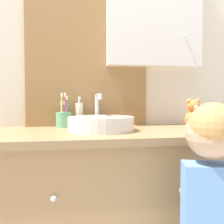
{
  "coord_description": "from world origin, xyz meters",
  "views": [
    {
      "loc": [
        -0.21,
        -0.95,
        0.99
      ],
      "look_at": [
        0.0,
        0.27,
        0.93
      ],
      "focal_mm": 40.0,
      "sensor_mm": 36.0,
      "label": 1
    }
  ],
  "objects_px": {
    "teddy_bear": "(193,115)",
    "soap_dispenser": "(79,114)",
    "sink_basin": "(101,123)",
    "toothbrush_holder": "(64,119)",
    "child_figure": "(210,201)"
  },
  "relations": [
    {
      "from": "soap_dispenser",
      "to": "child_figure",
      "type": "bearing_deg",
      "value": -56.78
    },
    {
      "from": "toothbrush_holder",
      "to": "teddy_bear",
      "type": "distance_m",
      "value": 0.73
    },
    {
      "from": "sink_basin",
      "to": "child_figure",
      "type": "relative_size",
      "value": 0.4
    },
    {
      "from": "soap_dispenser",
      "to": "sink_basin",
      "type": "bearing_deg",
      "value": -62.24
    },
    {
      "from": "teddy_bear",
      "to": "sink_basin",
      "type": "bearing_deg",
      "value": 178.28
    },
    {
      "from": "toothbrush_holder",
      "to": "soap_dispenser",
      "type": "bearing_deg",
      "value": 11.89
    },
    {
      "from": "sink_basin",
      "to": "toothbrush_holder",
      "type": "distance_m",
      "value": 0.27
    },
    {
      "from": "child_figure",
      "to": "soap_dispenser",
      "type": "bearing_deg",
      "value": 123.22
    },
    {
      "from": "sink_basin",
      "to": "toothbrush_holder",
      "type": "xyz_separation_m",
      "value": [
        -0.2,
        0.18,
        0.01
      ]
    },
    {
      "from": "child_figure",
      "to": "teddy_bear",
      "type": "relative_size",
      "value": 5.91
    },
    {
      "from": "sink_basin",
      "to": "child_figure",
      "type": "distance_m",
      "value": 0.64
    },
    {
      "from": "toothbrush_holder",
      "to": "soap_dispenser",
      "type": "distance_m",
      "value": 0.1
    },
    {
      "from": "soap_dispenser",
      "to": "teddy_bear",
      "type": "height_order",
      "value": "soap_dispenser"
    },
    {
      "from": "teddy_bear",
      "to": "soap_dispenser",
      "type": "bearing_deg",
      "value": 160.69
    },
    {
      "from": "sink_basin",
      "to": "soap_dispenser",
      "type": "height_order",
      "value": "sink_basin"
    }
  ]
}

